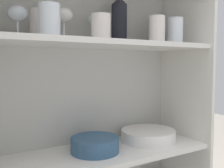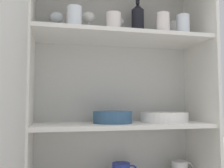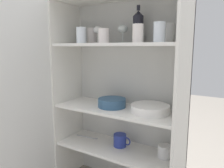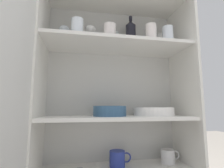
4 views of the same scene
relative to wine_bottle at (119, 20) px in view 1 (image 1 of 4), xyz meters
The scene contains 16 objects.
cupboard_back_panel 0.53m from the wine_bottle, 143.19° to the left, with size 0.93×0.02×1.41m, color silver.
cupboard_side_right 0.62m from the wine_bottle, 13.37° to the right, with size 0.02×0.36×1.41m, color white.
shelf_board_middle 0.59m from the wine_bottle, 145.78° to the right, with size 0.90×0.32×0.02m, color white.
shelf_board_upper 0.19m from the wine_bottle, 145.78° to the right, with size 0.90×0.32×0.02m, color white.
tumbler_glass_0 0.26m from the wine_bottle, 35.97° to the right, with size 0.07×0.07×0.12m.
tumbler_glass_1 0.38m from the wine_bottle, behind, with size 0.07×0.07×0.12m.
tumbler_glass_2 0.24m from the wine_bottle, 139.59° to the right, with size 0.07×0.07×0.10m.
tumbler_glass_3 0.19m from the wine_bottle, 65.15° to the right, with size 0.07×0.07×0.11m.
tumbler_glass_4 0.22m from the wine_bottle, ahead, with size 0.07×0.07×0.12m.
tumbler_glass_5 0.40m from the wine_bottle, 158.30° to the right, with size 0.07×0.07×0.11m.
wine_glass_0 0.30m from the wine_bottle, 168.30° to the right, with size 0.07×0.07×0.12m.
wine_glass_1 0.12m from the wine_bottle, behind, with size 0.07×0.07×0.13m.
wine_glass_2 0.46m from the wine_bottle, behind, with size 0.07×0.07×0.12m.
wine_bottle is the anchor object (origin of this frame).
plate_stack_white 0.56m from the wine_bottle, 25.88° to the right, with size 0.26×0.26×0.05m.
mixing_bowl_large 0.56m from the wine_bottle, 156.54° to the right, with size 0.20×0.20×0.06m.
Camera 1 is at (-0.53, -0.78, 1.02)m, focal length 42.00 mm.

